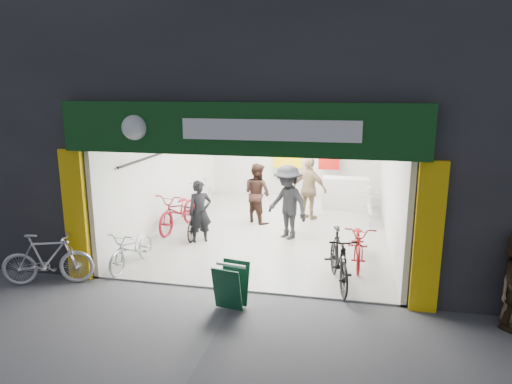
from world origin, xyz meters
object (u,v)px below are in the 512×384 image
(bike_left_front, at_px, (132,248))
(bike_right_front, at_px, (339,259))
(sandwich_board, at_px, (231,285))
(parked_bike, at_px, (48,259))

(bike_left_front, relative_size, bike_right_front, 0.88)
(bike_right_front, xyz_separation_m, sandwich_board, (-1.77, -1.30, -0.12))
(parked_bike, height_order, sandwich_board, parked_bike)
(bike_right_front, relative_size, sandwich_board, 2.33)
(bike_left_front, height_order, parked_bike, parked_bike)
(bike_right_front, distance_m, parked_bike, 5.59)
(bike_left_front, bearing_deg, parked_bike, -131.13)
(bike_left_front, relative_size, sandwich_board, 2.06)
(sandwich_board, bearing_deg, bike_right_front, 45.99)
(bike_left_front, height_order, sandwich_board, bike_left_front)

